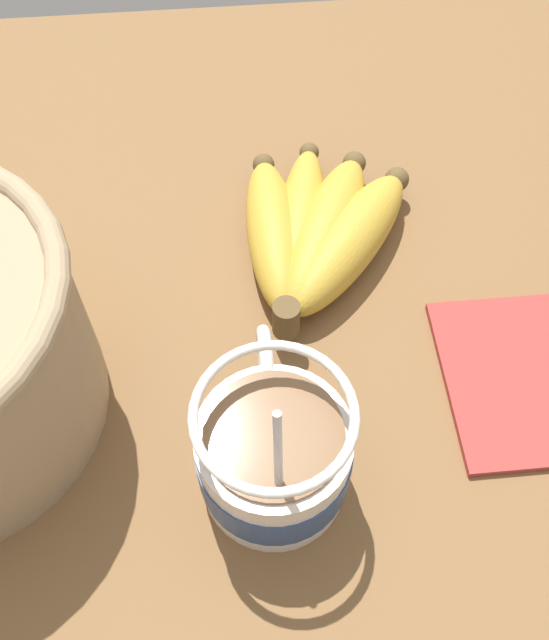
{
  "coord_description": "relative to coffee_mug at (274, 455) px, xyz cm",
  "views": [
    {
      "loc": [
        -20.34,
        -2.2,
        48.51
      ],
      "look_at": [
        6.19,
        -4.66,
        7.42
      ],
      "focal_mm": 40.0,
      "sensor_mm": 36.0,
      "label": 1
    }
  ],
  "objects": [
    {
      "name": "napkin",
      "position": [
        5.76,
        -17.74,
        -3.81
      ],
      "size": [
        13.76,
        9.63,
        0.6
      ],
      "color": "#A33833",
      "rests_on": "table"
    },
    {
      "name": "table",
      "position": [
        3.43,
        3.72,
        -5.52
      ],
      "size": [
        99.07,
        99.07,
        2.83
      ],
      "color": "brown",
      "rests_on": "ground"
    },
    {
      "name": "banana_bunch",
      "position": [
        19.01,
        -5.01,
        -1.96
      ],
      "size": [
        19.45,
        14.77,
        4.58
      ],
      "color": "brown",
      "rests_on": "table"
    },
    {
      "name": "coffee_mug",
      "position": [
        0.0,
        0.0,
        0.0
      ],
      "size": [
        13.45,
        9.68,
        13.85
      ],
      "color": "white",
      "rests_on": "table"
    }
  ]
}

